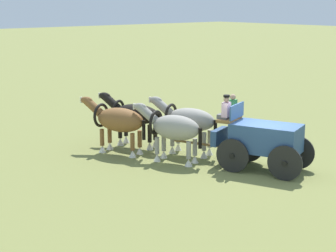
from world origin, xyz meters
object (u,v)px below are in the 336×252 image
at_px(draft_horse_lead_off, 134,115).
at_px(draft_horse_rear_near, 173,128).
at_px(draft_horse_rear_off, 188,121).
at_px(draft_horse_lead_near, 118,121).
at_px(show_wagon, 262,138).

bearing_deg(draft_horse_lead_off, draft_horse_rear_near, 174.09).
relative_size(draft_horse_rear_off, draft_horse_lead_near, 0.98).
height_order(draft_horse_rear_off, draft_horse_lead_near, draft_horse_rear_off).
distance_m(show_wagon, draft_horse_rear_off, 3.47).
height_order(draft_horse_rear_near, draft_horse_lead_near, draft_horse_lead_near).
relative_size(draft_horse_rear_near, draft_horse_lead_near, 0.95).
height_order(show_wagon, draft_horse_lead_near, show_wagon).
distance_m(draft_horse_rear_near, draft_horse_rear_off, 1.30).
xyz_separation_m(show_wagon, draft_horse_rear_near, (2.96, 1.80, 0.13)).
relative_size(draft_horse_rear_off, draft_horse_lead_off, 0.98).
relative_size(show_wagon, draft_horse_lead_off, 1.76).
relative_size(draft_horse_rear_near, draft_horse_rear_off, 0.98).
bearing_deg(show_wagon, draft_horse_lead_off, 14.30).
distance_m(show_wagon, draft_horse_lead_off, 6.06).
bearing_deg(show_wagon, draft_horse_rear_off, 9.66).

